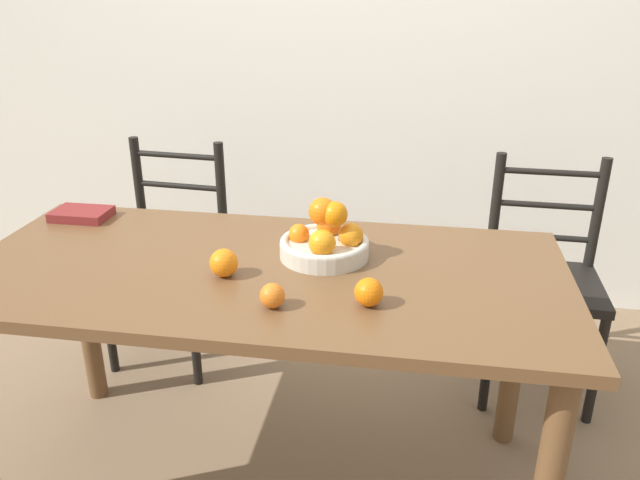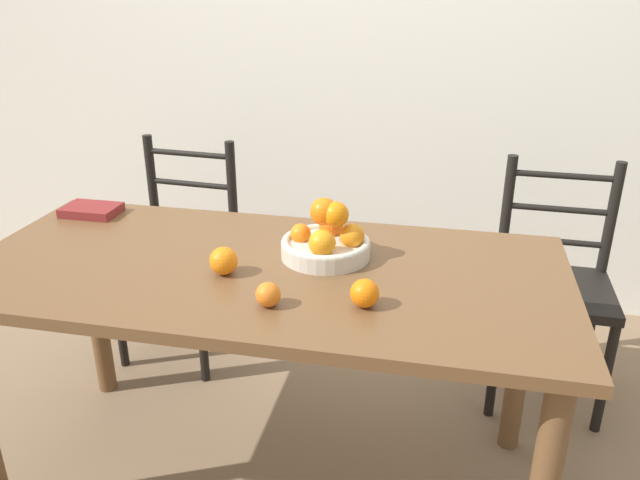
{
  "view_description": "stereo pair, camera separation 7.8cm",
  "coord_description": "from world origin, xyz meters",
  "px_view_note": "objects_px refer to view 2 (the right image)",
  "views": [
    {
      "loc": [
        0.42,
        -1.56,
        1.54
      ],
      "look_at": [
        0.16,
        0.02,
        0.86
      ],
      "focal_mm": 35.0,
      "sensor_mm": 36.0,
      "label": 1
    },
    {
      "loc": [
        0.5,
        -1.55,
        1.54
      ],
      "look_at": [
        0.16,
        0.02,
        0.86
      ],
      "focal_mm": 35.0,
      "sensor_mm": 36.0,
      "label": 2
    }
  ],
  "objects_px": {
    "orange_loose_2": "(365,293)",
    "chair_left": "(181,254)",
    "orange_loose_0": "(224,261)",
    "orange_loose_1": "(268,295)",
    "fruit_bowl": "(327,240)",
    "book_stack": "(91,210)",
    "chair_right": "(552,288)"
  },
  "relations": [
    {
      "from": "orange_loose_1",
      "to": "orange_loose_0",
      "type": "bearing_deg",
      "value": 138.77
    },
    {
      "from": "chair_left",
      "to": "book_stack",
      "type": "height_order",
      "value": "chair_left"
    },
    {
      "from": "orange_loose_0",
      "to": "orange_loose_2",
      "type": "height_order",
      "value": "orange_loose_0"
    },
    {
      "from": "fruit_bowl",
      "to": "book_stack",
      "type": "bearing_deg",
      "value": 168.48
    },
    {
      "from": "fruit_bowl",
      "to": "chair_left",
      "type": "bearing_deg",
      "value": 141.83
    },
    {
      "from": "orange_loose_0",
      "to": "book_stack",
      "type": "xyz_separation_m",
      "value": [
        -0.62,
        0.35,
        -0.02
      ]
    },
    {
      "from": "orange_loose_1",
      "to": "chair_left",
      "type": "distance_m",
      "value": 1.19
    },
    {
      "from": "orange_loose_1",
      "to": "book_stack",
      "type": "xyz_separation_m",
      "value": [
        -0.79,
        0.5,
        -0.02
      ]
    },
    {
      "from": "fruit_bowl",
      "to": "book_stack",
      "type": "height_order",
      "value": "fruit_bowl"
    },
    {
      "from": "chair_left",
      "to": "chair_right",
      "type": "height_order",
      "value": "same"
    },
    {
      "from": "orange_loose_1",
      "to": "chair_left",
      "type": "relative_size",
      "value": 0.07
    },
    {
      "from": "fruit_bowl",
      "to": "chair_left",
      "type": "distance_m",
      "value": 1.03
    },
    {
      "from": "fruit_bowl",
      "to": "orange_loose_2",
      "type": "height_order",
      "value": "fruit_bowl"
    },
    {
      "from": "chair_right",
      "to": "book_stack",
      "type": "bearing_deg",
      "value": -164.11
    },
    {
      "from": "chair_right",
      "to": "book_stack",
      "type": "distance_m",
      "value": 1.71
    },
    {
      "from": "orange_loose_2",
      "to": "chair_left",
      "type": "distance_m",
      "value": 1.31
    },
    {
      "from": "orange_loose_0",
      "to": "chair_left",
      "type": "relative_size",
      "value": 0.09
    },
    {
      "from": "orange_loose_0",
      "to": "chair_right",
      "type": "bearing_deg",
      "value": 37.25
    },
    {
      "from": "orange_loose_1",
      "to": "orange_loose_2",
      "type": "distance_m",
      "value": 0.24
    },
    {
      "from": "orange_loose_0",
      "to": "orange_loose_2",
      "type": "relative_size",
      "value": 1.07
    },
    {
      "from": "orange_loose_0",
      "to": "orange_loose_1",
      "type": "bearing_deg",
      "value": -41.23
    },
    {
      "from": "orange_loose_2",
      "to": "chair_right",
      "type": "bearing_deg",
      "value": 55.43
    },
    {
      "from": "chair_left",
      "to": "orange_loose_1",
      "type": "bearing_deg",
      "value": -49.53
    },
    {
      "from": "orange_loose_0",
      "to": "orange_loose_1",
      "type": "distance_m",
      "value": 0.23
    },
    {
      "from": "orange_loose_1",
      "to": "fruit_bowl",
      "type": "bearing_deg",
      "value": 75.58
    },
    {
      "from": "orange_loose_0",
      "to": "chair_right",
      "type": "height_order",
      "value": "chair_right"
    },
    {
      "from": "book_stack",
      "to": "chair_right",
      "type": "bearing_deg",
      "value": 14.32
    },
    {
      "from": "chair_left",
      "to": "fruit_bowl",
      "type": "bearing_deg",
      "value": -33.89
    },
    {
      "from": "orange_loose_2",
      "to": "book_stack",
      "type": "xyz_separation_m",
      "value": [
        -1.03,
        0.45,
        -0.02
      ]
    },
    {
      "from": "orange_loose_0",
      "to": "book_stack",
      "type": "height_order",
      "value": "orange_loose_0"
    },
    {
      "from": "fruit_bowl",
      "to": "orange_loose_2",
      "type": "xyz_separation_m",
      "value": [
        0.15,
        -0.28,
        -0.02
      ]
    },
    {
      "from": "chair_left",
      "to": "book_stack",
      "type": "xyz_separation_m",
      "value": [
        -0.12,
        -0.41,
        0.34
      ]
    }
  ]
}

